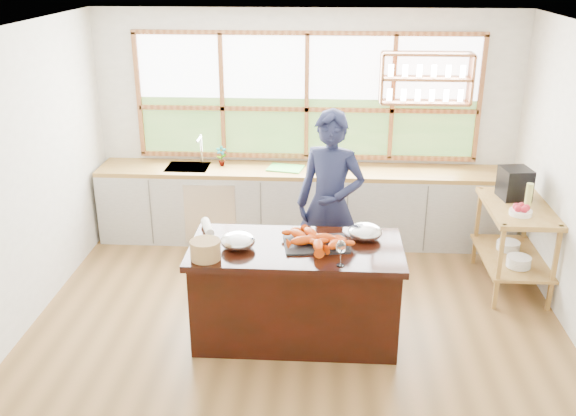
# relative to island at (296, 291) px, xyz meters

# --- Properties ---
(ground_plane) EXTENTS (5.00, 5.00, 0.00)m
(ground_plane) POSITION_rel_island_xyz_m (0.00, 0.20, -0.45)
(ground_plane) COLOR olive
(room_shell) EXTENTS (5.02, 4.52, 2.71)m
(room_shell) POSITION_rel_island_xyz_m (0.02, 0.71, 1.30)
(room_shell) COLOR white
(room_shell) RESTS_ON ground_plane
(back_counter) EXTENTS (4.90, 0.63, 0.90)m
(back_counter) POSITION_rel_island_xyz_m (-0.02, 2.14, 0.00)
(back_counter) COLOR beige
(back_counter) RESTS_ON ground_plane
(right_shelf_unit) EXTENTS (0.62, 1.10, 0.90)m
(right_shelf_unit) POSITION_rel_island_xyz_m (2.19, 1.09, 0.15)
(right_shelf_unit) COLOR #A88240
(right_shelf_unit) RESTS_ON ground_plane
(island) EXTENTS (1.85, 0.90, 0.90)m
(island) POSITION_rel_island_xyz_m (0.00, 0.00, 0.00)
(island) COLOR black
(island) RESTS_ON ground_plane
(cook) EXTENTS (0.80, 0.66, 1.90)m
(cook) POSITION_rel_island_xyz_m (0.29, 0.88, 0.49)
(cook) COLOR #191D3B
(cook) RESTS_ON ground_plane
(potted_plant) EXTENTS (0.14, 0.10, 0.25)m
(potted_plant) POSITION_rel_island_xyz_m (-1.00, 2.20, 0.57)
(potted_plant) COLOR slate
(potted_plant) RESTS_ON back_counter
(cutting_board) EXTENTS (0.45, 0.37, 0.01)m
(cutting_board) POSITION_rel_island_xyz_m (-0.23, 2.14, 0.45)
(cutting_board) COLOR #4FC24B
(cutting_board) RESTS_ON back_counter
(espresso_machine) EXTENTS (0.32, 0.34, 0.32)m
(espresso_machine) POSITION_rel_island_xyz_m (2.19, 1.32, 0.61)
(espresso_machine) COLOR black
(espresso_machine) RESTS_ON right_shelf_unit
(wine_bottle) EXTENTS (0.07, 0.07, 0.28)m
(wine_bottle) POSITION_rel_island_xyz_m (2.24, 0.99, 0.58)
(wine_bottle) COLOR #C2C960
(wine_bottle) RESTS_ON right_shelf_unit
(fruit_bowl) EXTENTS (0.22, 0.22, 0.11)m
(fruit_bowl) POSITION_rel_island_xyz_m (2.14, 0.85, 0.49)
(fruit_bowl) COLOR white
(fruit_bowl) RESTS_ON right_shelf_unit
(slate_board) EXTENTS (0.60, 0.47, 0.02)m
(slate_board) POSITION_rel_island_xyz_m (0.17, 0.03, 0.45)
(slate_board) COLOR black
(slate_board) RESTS_ON island
(lobster_pile) EXTENTS (0.55, 0.48, 0.08)m
(lobster_pile) POSITION_rel_island_xyz_m (0.16, 0.02, 0.50)
(lobster_pile) COLOR red
(lobster_pile) RESTS_ON slate_board
(mixing_bowl_left) EXTENTS (0.30, 0.30, 0.14)m
(mixing_bowl_left) POSITION_rel_island_xyz_m (-0.50, -0.06, 0.51)
(mixing_bowl_left) COLOR silver
(mixing_bowl_left) RESTS_ON island
(mixing_bowl_right) EXTENTS (0.30, 0.30, 0.15)m
(mixing_bowl_right) POSITION_rel_island_xyz_m (0.60, 0.20, 0.51)
(mixing_bowl_right) COLOR silver
(mixing_bowl_right) RESTS_ON island
(wine_glass) EXTENTS (0.08, 0.08, 0.22)m
(wine_glass) POSITION_rel_island_xyz_m (0.38, -0.35, 0.61)
(wine_glass) COLOR silver
(wine_glass) RESTS_ON island
(wicker_basket) EXTENTS (0.25, 0.25, 0.16)m
(wicker_basket) POSITION_rel_island_xyz_m (-0.74, -0.29, 0.53)
(wicker_basket) COLOR #9C7145
(wicker_basket) RESTS_ON island
(parchment_roll) EXTENTS (0.17, 0.31, 0.08)m
(parchment_roll) POSITION_rel_island_xyz_m (-0.83, 0.28, 0.49)
(parchment_roll) COLOR white
(parchment_roll) RESTS_ON island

